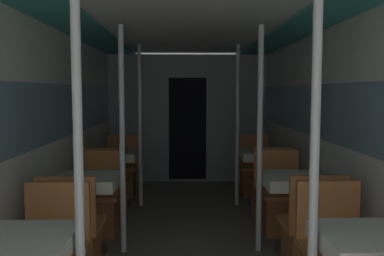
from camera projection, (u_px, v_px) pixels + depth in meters
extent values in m
cube|color=silver|center=(50.00, 139.00, 4.16)|extent=(0.05, 8.28, 2.17)
cube|color=#7A9EB7|center=(51.00, 113.00, 4.14)|extent=(0.03, 7.62, 0.57)
cube|color=silver|center=(330.00, 138.00, 4.22)|extent=(0.05, 8.28, 2.17)
cube|color=#7A9EB7|center=(329.00, 113.00, 4.20)|extent=(0.03, 7.62, 0.57)
cube|color=silver|center=(191.00, 21.00, 4.09)|extent=(2.75, 8.28, 0.04)
cube|color=teal|center=(73.00, 24.00, 4.07)|extent=(0.49, 7.95, 0.03)
cube|color=teal|center=(308.00, 25.00, 4.12)|extent=(0.49, 7.95, 0.03)
cube|color=gray|center=(188.00, 119.00, 7.32)|extent=(2.69, 0.08, 2.17)
cube|color=black|center=(188.00, 129.00, 7.29)|extent=(0.64, 0.01, 1.74)
cube|color=#B2B2B7|center=(19.00, 238.00, 2.39)|extent=(0.55, 0.55, 0.02)
cube|color=white|center=(19.00, 245.00, 2.39)|extent=(0.59, 0.59, 0.11)
cube|color=#D17A42|center=(50.00, 254.00, 2.94)|extent=(0.47, 0.47, 0.05)
cube|color=#D17A42|center=(58.00, 211.00, 3.13)|extent=(0.47, 0.04, 0.44)
cylinder|color=silver|center=(79.00, 175.00, 2.36)|extent=(0.05, 0.05, 2.17)
cylinder|color=#4C4C51|center=(88.00, 251.00, 4.14)|extent=(0.38, 0.38, 0.01)
cylinder|color=#B7B7BC|center=(88.00, 214.00, 4.11)|extent=(0.10, 0.10, 0.71)
cube|color=#B2B2B7|center=(87.00, 177.00, 4.08)|extent=(0.55, 0.55, 0.02)
cube|color=white|center=(87.00, 182.00, 4.08)|extent=(0.59, 0.59, 0.11)
cube|color=#9C5B31|center=(74.00, 252.00, 3.59)|extent=(0.40, 0.40, 0.40)
cube|color=#D17A42|center=(73.00, 226.00, 3.57)|extent=(0.47, 0.47, 0.05)
cube|color=#D17A42|center=(66.00, 204.00, 3.34)|extent=(0.47, 0.04, 0.44)
cube|color=#9C5B31|center=(99.00, 215.00, 4.65)|extent=(0.40, 0.40, 0.40)
cube|color=#D17A42|center=(98.00, 195.00, 4.63)|extent=(0.47, 0.47, 0.05)
cube|color=#D17A42|center=(102.00, 169.00, 4.82)|extent=(0.47, 0.04, 0.44)
cylinder|color=silver|center=(122.00, 140.00, 4.05)|extent=(0.05, 0.05, 2.17)
cylinder|color=#4C4C51|center=(116.00, 205.00, 5.83)|extent=(0.38, 0.38, 0.01)
cylinder|color=#B7B7BC|center=(115.00, 179.00, 5.80)|extent=(0.10, 0.10, 0.71)
cube|color=#B2B2B7|center=(115.00, 152.00, 5.77)|extent=(0.55, 0.55, 0.02)
cube|color=white|center=(115.00, 155.00, 5.77)|extent=(0.59, 0.59, 0.11)
cube|color=#9C5B31|center=(109.00, 201.00, 5.28)|extent=(0.40, 0.40, 0.40)
cube|color=#D17A42|center=(108.00, 183.00, 5.26)|extent=(0.47, 0.47, 0.05)
cube|color=#D17A42|center=(105.00, 166.00, 5.03)|extent=(0.47, 0.04, 0.44)
cube|color=#9C5B31|center=(121.00, 182.00, 6.34)|extent=(0.40, 0.40, 0.40)
cube|color=#D17A42|center=(121.00, 167.00, 6.32)|extent=(0.47, 0.47, 0.05)
cube|color=#D17A42|center=(123.00, 149.00, 6.51)|extent=(0.47, 0.04, 0.44)
cylinder|color=silver|center=(140.00, 126.00, 5.74)|extent=(0.05, 0.05, 2.17)
cube|color=#B2B2B7|center=(372.00, 236.00, 2.43)|extent=(0.55, 0.55, 0.02)
cube|color=white|center=(372.00, 243.00, 2.43)|extent=(0.59, 0.59, 0.11)
cube|color=#D17A42|center=(337.00, 252.00, 2.98)|extent=(0.47, 0.47, 0.05)
cube|color=#D17A42|center=(328.00, 210.00, 3.18)|extent=(0.47, 0.04, 0.44)
cylinder|color=silver|center=(314.00, 174.00, 2.39)|extent=(0.05, 0.05, 2.17)
cylinder|color=#4C4C51|center=(293.00, 249.00, 4.18)|extent=(0.38, 0.38, 0.01)
cylinder|color=#B7B7BC|center=(294.00, 213.00, 4.15)|extent=(0.10, 0.10, 0.71)
cube|color=#B2B2B7|center=(295.00, 176.00, 4.12)|extent=(0.55, 0.55, 0.02)
cube|color=white|center=(295.00, 181.00, 4.12)|extent=(0.59, 0.59, 0.11)
cube|color=#9C5B31|center=(310.00, 250.00, 3.63)|extent=(0.40, 0.40, 0.40)
cube|color=#D17A42|center=(310.00, 224.00, 3.61)|extent=(0.47, 0.47, 0.05)
cube|color=#D17A42|center=(319.00, 202.00, 3.38)|extent=(0.47, 0.04, 0.44)
cube|color=#9C5B31|center=(281.00, 214.00, 4.69)|extent=(0.40, 0.40, 0.40)
cube|color=#D17A42|center=(281.00, 194.00, 4.67)|extent=(0.47, 0.47, 0.05)
cube|color=#D17A42|center=(277.00, 169.00, 4.87)|extent=(0.47, 0.04, 0.44)
cylinder|color=silver|center=(260.00, 140.00, 4.08)|extent=(0.05, 0.05, 2.17)
cylinder|color=#4C4C51|center=(261.00, 204.00, 5.87)|extent=(0.38, 0.38, 0.01)
cylinder|color=#B7B7BC|center=(262.00, 178.00, 5.84)|extent=(0.10, 0.10, 0.71)
cube|color=#B2B2B7|center=(262.00, 152.00, 5.81)|extent=(0.55, 0.55, 0.02)
cube|color=white|center=(262.00, 155.00, 5.81)|extent=(0.59, 0.59, 0.11)
cube|color=#9C5B31|center=(269.00, 200.00, 5.32)|extent=(0.40, 0.40, 0.40)
cube|color=#D17A42|center=(270.00, 182.00, 5.30)|extent=(0.47, 0.47, 0.05)
cube|color=#D17A42|center=(274.00, 165.00, 5.07)|extent=(0.47, 0.04, 0.44)
cube|color=#9C5B31|center=(255.00, 182.00, 6.38)|extent=(0.40, 0.40, 0.40)
cube|color=#D17A42|center=(255.00, 167.00, 6.36)|extent=(0.47, 0.47, 0.05)
cube|color=#D17A42|center=(253.00, 149.00, 6.56)|extent=(0.47, 0.04, 0.44)
cylinder|color=silver|center=(237.00, 126.00, 5.77)|extent=(0.05, 0.05, 2.17)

